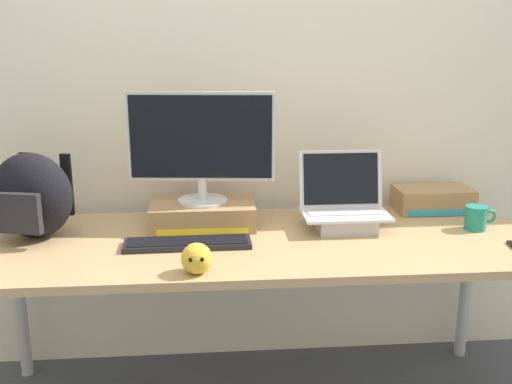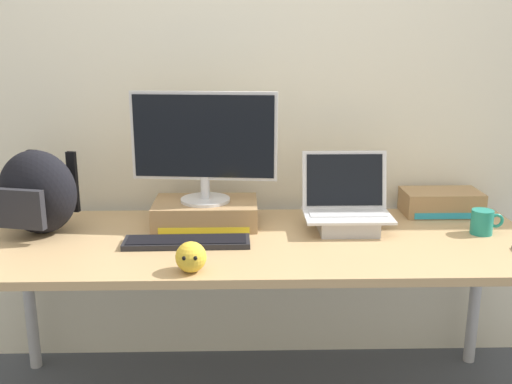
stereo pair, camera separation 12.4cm
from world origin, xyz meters
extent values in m
cube|color=silver|center=(0.00, 0.48, 1.30)|extent=(7.00, 0.10, 2.60)
cube|color=tan|center=(0.00, 0.00, 0.70)|extent=(2.08, 0.75, 0.03)
cylinder|color=#B2B2B7|center=(-0.98, 0.32, 0.34)|extent=(0.05, 0.05, 0.68)
cylinder|color=#B2B2B7|center=(0.98, 0.32, 0.34)|extent=(0.05, 0.05, 0.68)
cube|color=#9E7A51|center=(-0.20, 0.18, 0.76)|extent=(0.41, 0.26, 0.10)
cube|color=yellow|center=(-0.20, 0.05, 0.73)|extent=(0.35, 0.00, 0.02)
cylinder|color=silver|center=(-0.20, 0.18, 0.81)|extent=(0.19, 0.19, 0.01)
cylinder|color=silver|center=(-0.20, 0.18, 0.86)|extent=(0.04, 0.04, 0.09)
cube|color=silver|center=(-0.20, 0.18, 1.07)|extent=(0.57, 0.08, 0.34)
cube|color=black|center=(-0.20, 0.17, 1.07)|extent=(0.54, 0.06, 0.32)
cube|color=#ADADB2|center=(0.35, 0.09, 0.74)|extent=(0.22, 0.20, 0.06)
cube|color=silver|center=(0.35, 0.09, 0.77)|extent=(0.33, 0.23, 0.01)
cube|color=#B7B7BC|center=(0.35, 0.11, 0.78)|extent=(0.29, 0.13, 0.00)
cube|color=silver|center=(0.35, 0.18, 0.89)|extent=(0.33, 0.06, 0.23)
cube|color=black|center=(0.35, 0.17, 0.89)|extent=(0.30, 0.05, 0.20)
cube|color=black|center=(-0.25, -0.06, 0.72)|extent=(0.45, 0.13, 0.02)
cube|color=black|center=(-0.25, -0.06, 0.73)|extent=(0.43, 0.11, 0.00)
ellipsoid|color=black|center=(-0.82, 0.09, 0.87)|extent=(0.34, 0.27, 0.32)
cube|color=#232328|center=(-0.85, -0.02, 0.84)|extent=(0.18, 0.07, 0.14)
cube|color=black|center=(-0.87, 0.22, 0.89)|extent=(0.04, 0.03, 0.24)
cube|color=black|center=(-0.71, 0.18, 0.89)|extent=(0.04, 0.03, 0.24)
cylinder|color=#1E7F70|center=(0.86, 0.04, 0.76)|extent=(0.08, 0.08, 0.09)
torus|color=#1E7F70|center=(0.91, 0.04, 0.76)|extent=(0.06, 0.01, 0.06)
sphere|color=gold|center=(-0.21, -0.31, 0.76)|extent=(0.10, 0.10, 0.10)
sphere|color=black|center=(-0.23, -0.35, 0.77)|extent=(0.01, 0.01, 0.01)
sphere|color=black|center=(-0.20, -0.35, 0.77)|extent=(0.01, 0.01, 0.01)
cube|color=#9E7A51|center=(0.79, 0.30, 0.76)|extent=(0.32, 0.18, 0.10)
cube|color=#2899BC|center=(0.79, 0.21, 0.73)|extent=(0.27, 0.00, 0.02)
camera|label=1|loc=(-0.17, -2.04, 1.44)|focal=41.03mm
camera|label=2|loc=(-0.05, -2.05, 1.44)|focal=41.03mm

